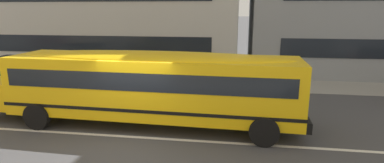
# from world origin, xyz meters

# --- Properties ---
(ground_plane) EXTENTS (400.00, 400.00, 0.00)m
(ground_plane) POSITION_xyz_m (0.00, 0.00, 0.00)
(ground_plane) COLOR #424244
(sidewalk_far) EXTENTS (120.00, 3.00, 0.01)m
(sidewalk_far) POSITION_xyz_m (0.00, 8.00, 0.01)
(sidewalk_far) COLOR gray
(sidewalk_far) RESTS_ON ground_plane
(lane_centreline) EXTENTS (110.00, 0.16, 0.01)m
(lane_centreline) POSITION_xyz_m (0.00, 0.00, 0.00)
(lane_centreline) COLOR silver
(lane_centreline) RESTS_ON ground_plane
(school_bus) EXTENTS (11.91, 3.03, 2.65)m
(school_bus) POSITION_xyz_m (0.06, 1.21, 1.57)
(school_bus) COLOR yellow
(school_bus) RESTS_ON ground_plane
(parked_car_green_under_tree) EXTENTS (3.93, 1.93, 1.64)m
(parked_car_green_under_tree) POSITION_xyz_m (-8.34, 5.53, 0.84)
(parked_car_green_under_tree) COLOR #236038
(parked_car_green_under_tree) RESTS_ON ground_plane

